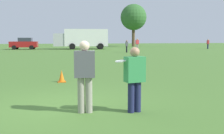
# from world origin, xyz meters

# --- Properties ---
(ground_plane) EXTENTS (156.93, 156.93, 0.00)m
(ground_plane) POSITION_xyz_m (0.00, 0.00, 0.00)
(ground_plane) COLOR #47702D
(player_thrower) EXTENTS (0.51, 0.34, 1.72)m
(player_thrower) POSITION_xyz_m (0.50, -0.71, 0.97)
(player_thrower) COLOR gray
(player_thrower) RESTS_ON ground
(player_defender) EXTENTS (0.50, 0.35, 1.57)m
(player_defender) POSITION_xyz_m (1.66, -0.92, 0.88)
(player_defender) COLOR #1E234C
(player_defender) RESTS_ON ground
(frisbee) EXTENTS (0.27, 0.27, 0.06)m
(frisbee) POSITION_xyz_m (1.34, -0.87, 1.24)
(frisbee) COLOR white
(traffic_cone) EXTENTS (0.32, 0.32, 0.48)m
(traffic_cone) POSITION_xyz_m (0.05, 3.91, 0.23)
(traffic_cone) COLOR #D8590C
(traffic_cone) RESTS_ON ground
(parked_car_mid_right) EXTENTS (4.31, 2.43, 1.82)m
(parked_car_mid_right) POSITION_xyz_m (-4.96, 36.92, 0.92)
(parked_car_mid_right) COLOR maroon
(parked_car_mid_right) RESTS_ON ground
(box_truck) EXTENTS (8.64, 3.38, 3.18)m
(box_truck) POSITION_xyz_m (4.06, 35.91, 1.75)
(box_truck) COLOR white
(box_truck) RESTS_ON ground
(bystander_sideline_watcher) EXTENTS (0.26, 0.43, 1.52)m
(bystander_sideline_watcher) POSITION_xyz_m (8.45, 24.79, 0.86)
(bystander_sideline_watcher) COLOR black
(bystander_sideline_watcher) RESTS_ON ground
(bystander_far_jogger) EXTENTS (0.31, 0.47, 1.61)m
(bystander_far_jogger) POSITION_xyz_m (24.25, 32.34, 0.91)
(bystander_far_jogger) COLOR #1E234C
(bystander_far_jogger) RESTS_ON ground
(bystander_field_marshal) EXTENTS (0.51, 0.34, 1.70)m
(bystander_field_marshal) POSITION_xyz_m (11.94, 31.58, 0.96)
(bystander_field_marshal) COLOR gray
(bystander_field_marshal) RESTS_ON ground
(tree_east_birch) EXTENTS (5.45, 5.45, 8.85)m
(tree_east_birch) POSITION_xyz_m (16.02, 47.33, 6.09)
(tree_east_birch) COLOR brown
(tree_east_birch) RESTS_ON ground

